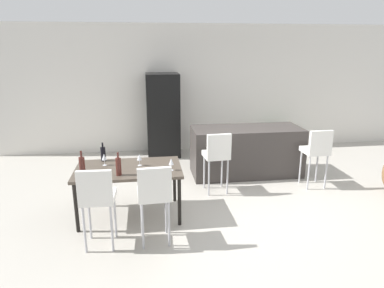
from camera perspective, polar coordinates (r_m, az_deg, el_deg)
The scene contains 16 objects.
ground_plane at distance 5.78m, azimuth 8.78°, elevation -8.92°, with size 10.00×10.00×0.00m, color #ADA89E.
back_wall at distance 8.26m, azimuth 3.21°, elevation 9.19°, with size 10.00×0.12×2.90m, color silver.
kitchen_island at distance 6.72m, azimuth 8.93°, elevation -1.17°, with size 2.07×0.84×0.92m, color #383330.
bar_chair_left at distance 5.73m, azimuth 4.16°, elevation -1.53°, with size 0.43×0.43×1.05m.
bar_chair_middle at distance 6.32m, azimuth 19.92°, elevation -0.79°, with size 0.40×0.40×1.05m.
dining_table at distance 5.02m, azimuth -10.42°, elevation -4.56°, with size 1.49×0.89×0.74m.
dining_chair_near at distance 4.30m, azimuth -15.40°, elevation -8.17°, with size 0.42×0.42×1.05m.
dining_chair_far at distance 4.26m, azimuth -6.25°, elevation -7.91°, with size 0.42×0.42×1.05m.
wine_bottle_far at distance 5.35m, azimuth -14.47°, elevation -1.56°, with size 0.07×0.07×0.28m.
wine_bottle_end at distance 4.71m, azimuth -12.04°, elevation -3.61°, with size 0.07×0.07×0.32m.
wine_bottle_near at distance 4.85m, azimuth -17.70°, elevation -3.40°, with size 0.08×0.08×0.33m.
wine_glass_left at distance 5.14m, azimuth -14.32°, elevation -2.13°, with size 0.07×0.07×0.17m.
wine_glass_middle at distance 4.79m, azimuth -3.45°, elevation -2.97°, with size 0.07×0.07×0.17m.
wine_glass_right at distance 5.03m, azimuth -8.70°, elevation -2.20°, with size 0.07×0.07×0.17m.
refrigerator at distance 7.76m, azimuth -4.81°, elevation 4.77°, with size 0.72×0.68×1.84m, color black.
potted_plant at distance 8.50m, azimuth 14.42°, elevation 1.29°, with size 0.38×0.38×0.58m.
Camera 1 is at (-1.57, -5.02, 2.41)m, focal length 32.29 mm.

